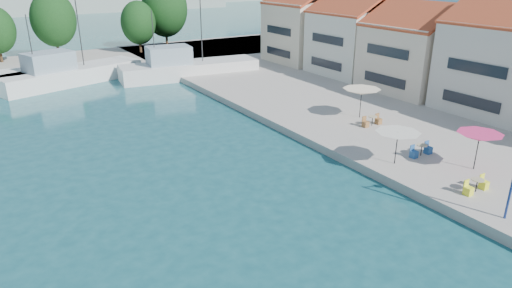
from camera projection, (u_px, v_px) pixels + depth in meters
quay_right at (423, 102)px, 43.24m from camera, size 32.00×92.00×0.60m
quay_far at (27, 68)px, 57.79m from camera, size 90.00×16.00×0.60m
building_03 at (507, 54)px, 37.59m from camera, size 8.40×8.80×10.20m
building_04 at (418, 45)px, 44.90m from camera, size 9.00×8.80×9.20m
building_05 at (355, 33)px, 51.93m from camera, size 8.40×8.80×9.70m
building_06 at (306, 23)px, 58.98m from camera, size 9.00×8.80×10.20m
trawler_03 at (68, 74)px, 50.72m from camera, size 16.37×8.77×10.20m
trawler_04 at (186, 69)px, 53.59m from camera, size 16.46×6.20×10.20m
tree_06 at (53, 19)px, 61.58m from camera, size 5.93×5.93×8.78m
tree_07 at (138, 23)px, 65.14m from camera, size 4.91×4.91×7.27m
tree_08 at (165, 8)px, 68.61m from camera, size 6.85×6.85×10.14m
umbrella_pink at (479, 137)px, 27.33m from camera, size 2.70×2.70×2.35m
umbrella_white at (398, 136)px, 28.20m from camera, size 2.78×2.78×2.12m
umbrella_cream at (362, 92)px, 36.96m from camera, size 3.09×3.09×2.43m
cafe_table_01 at (476, 187)px, 25.14m from camera, size 1.82×0.70×0.76m
cafe_table_02 at (421, 152)px, 29.99m from camera, size 1.82×0.70×0.76m
cafe_table_03 at (372, 122)px, 35.68m from camera, size 1.82×0.70×0.76m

